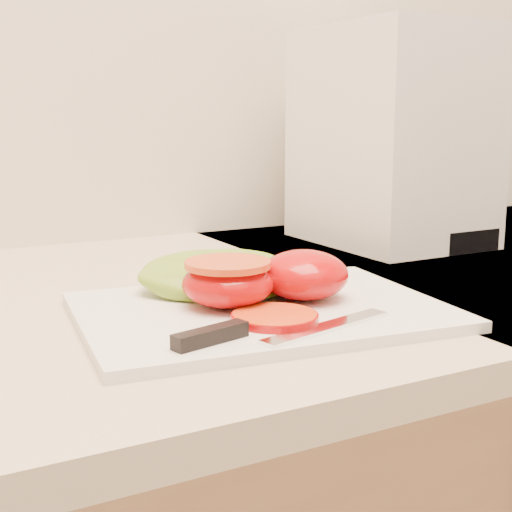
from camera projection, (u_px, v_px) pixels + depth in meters
name	position (u px, v px, depth m)	size (l,w,h in m)	color
cutting_board	(261.00, 311.00, 0.65)	(0.33, 0.24, 0.01)	white
tomato_half_dome	(304.00, 275.00, 0.67)	(0.08, 0.08, 0.05)	#B10300
tomato_half_cut	(228.00, 281.00, 0.65)	(0.08, 0.08, 0.04)	#B10300
tomato_slice_0	(275.00, 317.00, 0.60)	(0.07, 0.07, 0.01)	#D8531A
lettuce_leaf_0	(223.00, 275.00, 0.71)	(0.17, 0.11, 0.03)	#81A62C
lettuce_leaf_1	(259.00, 276.00, 0.73)	(0.10, 0.07, 0.02)	#81A62C
knife	(258.00, 332.00, 0.56)	(0.20, 0.05, 0.01)	silver
appliance	(392.00, 137.00, 1.01)	(0.20, 0.25, 0.30)	white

